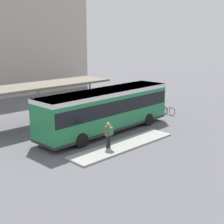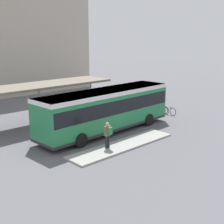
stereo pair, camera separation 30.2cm
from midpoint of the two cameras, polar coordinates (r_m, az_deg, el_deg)
The scene contains 8 objects.
ground_plane at distance 23.87m, azimuth -0.64°, elevation -3.61°, with size 120.00×120.00×0.00m, color #5B5B60.
curb_island at distance 20.84m, azimuth 2.40°, elevation -6.09°, with size 8.30×1.80×0.12m.
city_bus at distance 23.39m, azimuth -0.64°, elevation 0.80°, with size 11.68×3.04×3.23m.
pedestrian_waiting at distance 19.85m, azimuth -0.33°, elevation -3.95°, with size 0.42×0.43×1.70m.
bicycle_white at distance 29.38m, azimuth 10.63°, elevation 0.25°, with size 0.48×1.75×0.76m.
bicycle_yellow at distance 29.78m, azimuth 9.46°, elevation 0.47°, with size 0.48×1.70×0.74m.
bicycle_black at distance 30.53m, azimuth 8.83°, elevation 0.79°, with size 0.48×1.63×0.71m.
station_shelter at distance 25.89m, azimuth -12.98°, elevation 4.62°, with size 12.85×3.36×3.31m.
Camera 2 is at (-15.41, -16.78, 7.16)m, focal length 50.00 mm.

